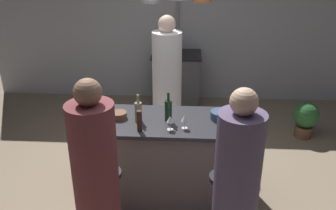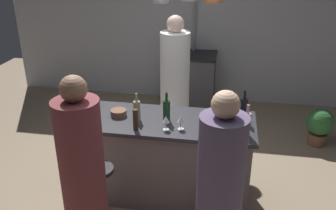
{
  "view_description": "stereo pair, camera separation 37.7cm",
  "coord_description": "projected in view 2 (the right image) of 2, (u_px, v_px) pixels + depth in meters",
  "views": [
    {
      "loc": [
        0.21,
        -3.29,
        2.53
      ],
      "look_at": [
        0.0,
        0.15,
        1.0
      ],
      "focal_mm": 39.06,
      "sensor_mm": 36.0,
      "label": 1
    },
    {
      "loc": [
        0.58,
        -3.25,
        2.53
      ],
      "look_at": [
        0.0,
        0.15,
        1.0
      ],
      "focal_mm": 39.06,
      "sensor_mm": 36.0,
      "label": 2
    }
  ],
  "objects": [
    {
      "name": "pepper_mill",
      "position": [
        135.0,
        120.0,
        3.45
      ],
      "size": [
        0.05,
        0.05,
        0.21
      ],
      "primitive_type": "cylinder",
      "color": "#382319",
      "rests_on": "kitchen_island"
    },
    {
      "name": "chef",
      "position": [
        175.0,
        89.0,
        4.69
      ],
      "size": [
        0.37,
        0.37,
        1.75
      ],
      "color": "white",
      "rests_on": "ground_plane"
    },
    {
      "name": "guest_right",
      "position": [
        219.0,
        200.0,
        2.75
      ],
      "size": [
        0.35,
        0.35,
        1.65
      ],
      "color": "#594C6B",
      "rests_on": "ground_plane"
    },
    {
      "name": "bar_stool_left",
      "position": [
        102.0,
        195.0,
        3.41
      ],
      "size": [
        0.28,
        0.28,
        0.68
      ],
      "color": "#4C4C51",
      "rests_on": "ground_plane"
    },
    {
      "name": "ground_plane",
      "position": [
        166.0,
        193.0,
        4.04
      ],
      "size": [
        9.0,
        9.0,
        0.0
      ],
      "primitive_type": "plane",
      "color": "gray"
    },
    {
      "name": "back_wall",
      "position": [
        195.0,
        24.0,
        6.08
      ],
      "size": [
        6.4,
        0.16,
        2.6
      ],
      "primitive_type": "cube",
      "color": "#B2B7BC",
      "rests_on": "ground_plane"
    },
    {
      "name": "overhead_pot_rack",
      "position": [
        190.0,
        11.0,
        5.06
      ],
      "size": [
        0.89,
        1.46,
        2.17
      ],
      "color": "gray",
      "rests_on": "ground_plane"
    },
    {
      "name": "kitchen_island",
      "position": [
        166.0,
        158.0,
        3.86
      ],
      "size": [
        1.8,
        0.72,
        0.9
      ],
      "color": "slate",
      "rests_on": "ground_plane"
    },
    {
      "name": "wine_bottle_white",
      "position": [
        137.0,
        110.0,
        3.63
      ],
      "size": [
        0.07,
        0.07,
        0.29
      ],
      "color": "gray",
      "rests_on": "kitchen_island"
    },
    {
      "name": "bar_stool_right",
      "position": [
        213.0,
        208.0,
        3.25
      ],
      "size": [
        0.28,
        0.28,
        0.68
      ],
      "color": "#4C4C51",
      "rests_on": "ground_plane"
    },
    {
      "name": "wine_glass_near_left_guest",
      "position": [
        166.0,
        120.0,
        3.44
      ],
      "size": [
        0.07,
        0.07,
        0.15
      ],
      "color": "silver",
      "rests_on": "kitchen_island"
    },
    {
      "name": "wine_glass_by_chef",
      "position": [
        233.0,
        122.0,
        3.41
      ],
      "size": [
        0.07,
        0.07,
        0.15
      ],
      "color": "silver",
      "rests_on": "kitchen_island"
    },
    {
      "name": "wine_glass_near_right_guest",
      "position": [
        181.0,
        119.0,
        3.45
      ],
      "size": [
        0.07,
        0.07,
        0.15
      ],
      "color": "silver",
      "rests_on": "kitchen_island"
    },
    {
      "name": "stove_range",
      "position": [
        191.0,
        80.0,
        6.07
      ],
      "size": [
        0.8,
        0.64,
        0.89
      ],
      "color": "#47474C",
      "rests_on": "ground_plane"
    },
    {
      "name": "wine_bottle_rose",
      "position": [
        247.0,
        124.0,
        3.33
      ],
      "size": [
        0.07,
        0.07,
        0.31
      ],
      "color": "#B78C8E",
      "rests_on": "kitchen_island"
    },
    {
      "name": "mixing_bowl_wooden",
      "position": [
        119.0,
        113.0,
        3.76
      ],
      "size": [
        0.16,
        0.16,
        0.06
      ],
      "primitive_type": "cylinder",
      "color": "brown",
      "rests_on": "kitchen_island"
    },
    {
      "name": "wine_bottle_red",
      "position": [
        167.0,
        110.0,
        3.62
      ],
      "size": [
        0.07,
        0.07,
        0.3
      ],
      "color": "#143319",
      "rests_on": "kitchen_island"
    },
    {
      "name": "mixing_bowl_blue",
      "position": [
        220.0,
        118.0,
        3.63
      ],
      "size": [
        0.21,
        0.21,
        0.08
      ],
      "primitive_type": "cylinder",
      "color": "#334C6B",
      "rests_on": "kitchen_island"
    },
    {
      "name": "guest_left",
      "position": [
        84.0,
        182.0,
        2.92
      ],
      "size": [
        0.36,
        0.36,
        1.68
      ],
      "color": "brown",
      "rests_on": "ground_plane"
    },
    {
      "name": "potted_plant",
      "position": [
        320.0,
        125.0,
        4.91
      ],
      "size": [
        0.36,
        0.36,
        0.52
      ],
      "color": "brown",
      "rests_on": "ground_plane"
    },
    {
      "name": "wine_bottle_dark",
      "position": [
        244.0,
        109.0,
        3.6
      ],
      "size": [
        0.07,
        0.07,
        0.33
      ],
      "color": "black",
      "rests_on": "kitchen_island"
    }
  ]
}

